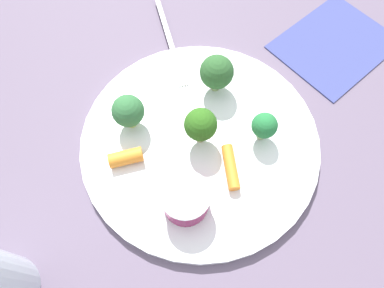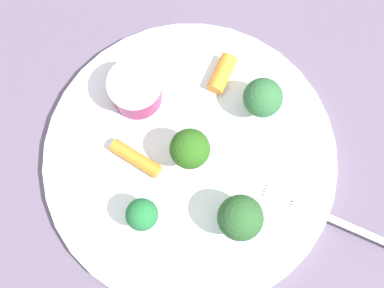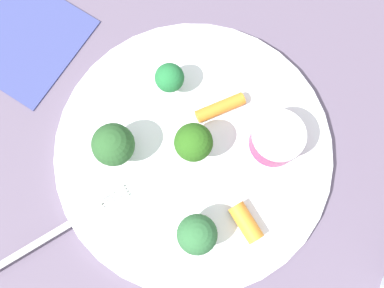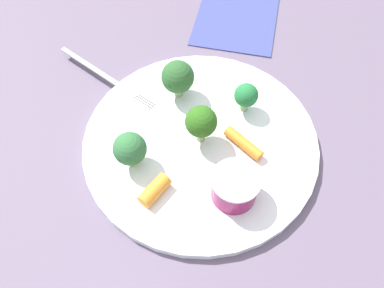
# 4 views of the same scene
# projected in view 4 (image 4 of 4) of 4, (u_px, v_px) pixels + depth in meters

# --- Properties ---
(ground_plane) EXTENTS (2.40, 2.40, 0.00)m
(ground_plane) POSITION_uv_depth(u_px,v_px,m) (200.00, 144.00, 0.47)
(ground_plane) COLOR #5E5166
(plate) EXTENTS (0.29, 0.29, 0.01)m
(plate) POSITION_uv_depth(u_px,v_px,m) (200.00, 142.00, 0.46)
(plate) COLOR white
(plate) RESTS_ON ground_plane
(sauce_cup) EXTENTS (0.05, 0.05, 0.04)m
(sauce_cup) POSITION_uv_depth(u_px,v_px,m) (235.00, 187.00, 0.40)
(sauce_cup) COLOR maroon
(sauce_cup) RESTS_ON plate
(broccoli_floret_0) EXTENTS (0.04, 0.04, 0.05)m
(broccoli_floret_0) POSITION_uv_depth(u_px,v_px,m) (201.00, 122.00, 0.43)
(broccoli_floret_0) COLOR #92AF6A
(broccoli_floret_0) RESTS_ON plate
(broccoli_floret_1) EXTENTS (0.04, 0.04, 0.05)m
(broccoli_floret_1) POSITION_uv_depth(u_px,v_px,m) (178.00, 77.00, 0.47)
(broccoli_floret_1) COLOR #97AC6E
(broccoli_floret_1) RESTS_ON plate
(broccoli_floret_2) EXTENTS (0.03, 0.03, 0.04)m
(broccoli_floret_2) POSITION_uv_depth(u_px,v_px,m) (246.00, 96.00, 0.46)
(broccoli_floret_2) COLOR #88A973
(broccoli_floret_2) RESTS_ON plate
(broccoli_floret_3) EXTENTS (0.04, 0.04, 0.05)m
(broccoli_floret_3) POSITION_uv_depth(u_px,v_px,m) (130.00, 149.00, 0.41)
(broccoli_floret_3) COLOR #97B959
(broccoli_floret_3) RESTS_ON plate
(carrot_stick_0) EXTENTS (0.04, 0.05, 0.01)m
(carrot_stick_0) POSITION_uv_depth(u_px,v_px,m) (243.00, 143.00, 0.44)
(carrot_stick_0) COLOR orange
(carrot_stick_0) RESTS_ON plate
(carrot_stick_1) EXTENTS (0.04, 0.03, 0.02)m
(carrot_stick_1) POSITION_uv_depth(u_px,v_px,m) (155.00, 190.00, 0.41)
(carrot_stick_1) COLOR orange
(carrot_stick_1) RESTS_ON plate
(fork) EXTENTS (0.06, 0.17, 0.00)m
(fork) POSITION_uv_depth(u_px,v_px,m) (107.00, 77.00, 0.51)
(fork) COLOR #B9BDBA
(fork) RESTS_ON plate
(napkin) EXTENTS (0.17, 0.14, 0.00)m
(napkin) POSITION_uv_depth(u_px,v_px,m) (237.00, 17.00, 0.60)
(napkin) COLOR #3A4282
(napkin) RESTS_ON ground_plane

